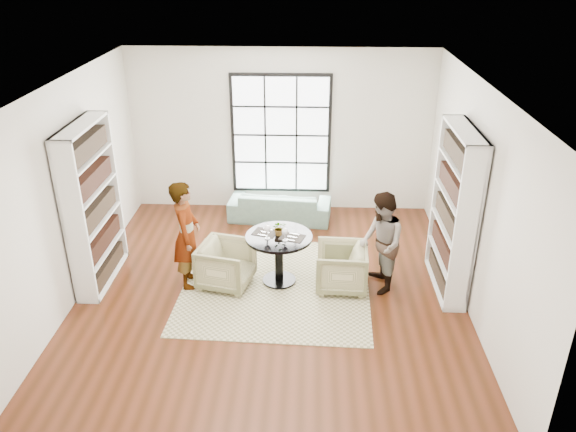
{
  "coord_description": "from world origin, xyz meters",
  "views": [
    {
      "loc": [
        0.53,
        -6.86,
        4.55
      ],
      "look_at": [
        0.23,
        0.4,
        1.05
      ],
      "focal_mm": 35.0,
      "sensor_mm": 36.0,
      "label": 1
    }
  ],
  "objects_px": {
    "sofa": "(280,205)",
    "wine_glass_left": "(267,229)",
    "pedestal_table": "(279,249)",
    "flower_centerpiece": "(279,228)",
    "person_right": "(381,243)",
    "wine_glass_right": "(285,232)",
    "armchair_left": "(226,265)",
    "armchair_right": "(341,267)",
    "person_left": "(187,235)"
  },
  "relations": [
    {
      "from": "armchair_left",
      "to": "person_right",
      "type": "distance_m",
      "value": 2.27
    },
    {
      "from": "person_left",
      "to": "pedestal_table",
      "type": "bearing_deg",
      "value": -89.54
    },
    {
      "from": "sofa",
      "to": "armchair_left",
      "type": "xyz_separation_m",
      "value": [
        -0.66,
        -2.26,
        0.07
      ]
    },
    {
      "from": "person_right",
      "to": "wine_glass_left",
      "type": "relative_size",
      "value": 7.0
    },
    {
      "from": "person_left",
      "to": "wine_glass_right",
      "type": "height_order",
      "value": "person_left"
    },
    {
      "from": "person_right",
      "to": "wine_glass_right",
      "type": "distance_m",
      "value": 1.38
    },
    {
      "from": "wine_glass_right",
      "to": "pedestal_table",
      "type": "bearing_deg",
      "value": 122.73
    },
    {
      "from": "person_right",
      "to": "flower_centerpiece",
      "type": "relative_size",
      "value": 6.86
    },
    {
      "from": "person_left",
      "to": "flower_centerpiece",
      "type": "xyz_separation_m",
      "value": [
        1.32,
        0.14,
        0.07
      ]
    },
    {
      "from": "pedestal_table",
      "to": "sofa",
      "type": "height_order",
      "value": "pedestal_table"
    },
    {
      "from": "person_right",
      "to": "flower_centerpiece",
      "type": "xyz_separation_m",
      "value": [
        -1.46,
        0.15,
        0.13
      ]
    },
    {
      "from": "pedestal_table",
      "to": "person_right",
      "type": "distance_m",
      "value": 1.48
    },
    {
      "from": "armchair_right",
      "to": "wine_glass_left",
      "type": "xyz_separation_m",
      "value": [
        -1.07,
        0.02,
        0.59
      ]
    },
    {
      "from": "sofa",
      "to": "flower_centerpiece",
      "type": "distance_m",
      "value": 2.21
    },
    {
      "from": "pedestal_table",
      "to": "sofa",
      "type": "xyz_separation_m",
      "value": [
        -0.11,
        2.15,
        -0.29
      ]
    },
    {
      "from": "sofa",
      "to": "person_left",
      "type": "relative_size",
      "value": 1.12
    },
    {
      "from": "pedestal_table",
      "to": "armchair_left",
      "type": "relative_size",
      "value": 1.31
    },
    {
      "from": "sofa",
      "to": "person_left",
      "type": "height_order",
      "value": "person_left"
    },
    {
      "from": "armchair_right",
      "to": "wine_glass_right",
      "type": "xyz_separation_m",
      "value": [
        -0.81,
        -0.03,
        0.58
      ]
    },
    {
      "from": "sofa",
      "to": "wine_glass_left",
      "type": "height_order",
      "value": "wine_glass_left"
    },
    {
      "from": "pedestal_table",
      "to": "wine_glass_left",
      "type": "height_order",
      "value": "wine_glass_left"
    },
    {
      "from": "armchair_left",
      "to": "person_left",
      "type": "bearing_deg",
      "value": 103.37
    },
    {
      "from": "sofa",
      "to": "person_right",
      "type": "xyz_separation_m",
      "value": [
        1.57,
        -2.27,
        0.48
      ]
    },
    {
      "from": "sofa",
      "to": "armchair_right",
      "type": "relative_size",
      "value": 2.48
    },
    {
      "from": "flower_centerpiece",
      "to": "person_right",
      "type": "bearing_deg",
      "value": -5.89
    },
    {
      "from": "wine_glass_left",
      "to": "flower_centerpiece",
      "type": "height_order",
      "value": "flower_centerpiece"
    },
    {
      "from": "person_right",
      "to": "wine_glass_left",
      "type": "distance_m",
      "value": 1.63
    },
    {
      "from": "person_right",
      "to": "flower_centerpiece",
      "type": "height_order",
      "value": "person_right"
    },
    {
      "from": "flower_centerpiece",
      "to": "wine_glass_right",
      "type": "bearing_deg",
      "value": -62.9
    },
    {
      "from": "person_left",
      "to": "person_right",
      "type": "xyz_separation_m",
      "value": [
        2.78,
        -0.01,
        -0.07
      ]
    },
    {
      "from": "armchair_left",
      "to": "sofa",
      "type": "bearing_deg",
      "value": -2.99
    },
    {
      "from": "armchair_left",
      "to": "armchair_right",
      "type": "height_order",
      "value": "armchair_left"
    },
    {
      "from": "sofa",
      "to": "armchair_left",
      "type": "relative_size",
      "value": 2.47
    },
    {
      "from": "person_left",
      "to": "person_right",
      "type": "relative_size",
      "value": 1.09
    },
    {
      "from": "pedestal_table",
      "to": "flower_centerpiece",
      "type": "bearing_deg",
      "value": 82.99
    },
    {
      "from": "armchair_right",
      "to": "wine_glass_left",
      "type": "relative_size",
      "value": 3.45
    },
    {
      "from": "armchair_left",
      "to": "armchair_right",
      "type": "relative_size",
      "value": 1.0
    },
    {
      "from": "person_right",
      "to": "armchair_right",
      "type": "bearing_deg",
      "value": -97.52
    },
    {
      "from": "wine_glass_left",
      "to": "wine_glass_right",
      "type": "relative_size",
      "value": 1.07
    },
    {
      "from": "armchair_right",
      "to": "flower_centerpiece",
      "type": "relative_size",
      "value": 3.38
    },
    {
      "from": "armchair_right",
      "to": "pedestal_table",
      "type": "bearing_deg",
      "value": -94.69
    },
    {
      "from": "armchair_right",
      "to": "person_left",
      "type": "relative_size",
      "value": 0.45
    },
    {
      "from": "sofa",
      "to": "wine_glass_left",
      "type": "distance_m",
      "value": 2.34
    },
    {
      "from": "person_right",
      "to": "wine_glass_right",
      "type": "xyz_separation_m",
      "value": [
        -1.36,
        -0.03,
        0.17
      ]
    },
    {
      "from": "wine_glass_left",
      "to": "person_right",
      "type": "bearing_deg",
      "value": -0.78
    },
    {
      "from": "pedestal_table",
      "to": "person_left",
      "type": "distance_m",
      "value": 1.35
    },
    {
      "from": "armchair_left",
      "to": "pedestal_table",
      "type": "bearing_deg",
      "value": -68.52
    },
    {
      "from": "person_right",
      "to": "wine_glass_right",
      "type": "bearing_deg",
      "value": -96.26
    },
    {
      "from": "sofa",
      "to": "wine_glass_right",
      "type": "relative_size",
      "value": 9.19
    },
    {
      "from": "armchair_left",
      "to": "flower_centerpiece",
      "type": "distance_m",
      "value": 0.96
    }
  ]
}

